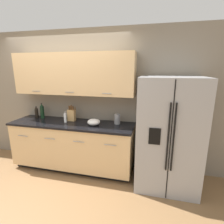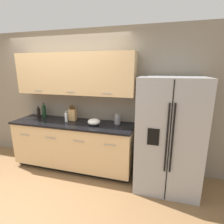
# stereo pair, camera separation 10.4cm
# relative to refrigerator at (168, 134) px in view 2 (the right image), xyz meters

# --- Properties ---
(ground_plane) EXTENTS (14.00, 14.00, 0.00)m
(ground_plane) POSITION_rel_refrigerator_xyz_m (-1.95, -0.79, -0.89)
(ground_plane) COLOR olive
(wall_back) EXTENTS (10.00, 0.39, 2.60)m
(wall_back) POSITION_rel_refrigerator_xyz_m (-1.88, 0.37, 0.56)
(wall_back) COLOR gray
(wall_back) RESTS_ON ground_plane
(counter_unit) EXTENTS (2.30, 0.64, 0.92)m
(counter_unit) POSITION_rel_refrigerator_xyz_m (-1.71, 0.08, -0.42)
(counter_unit) COLOR black
(counter_unit) RESTS_ON ground_plane
(refrigerator) EXTENTS (0.96, 0.81, 1.78)m
(refrigerator) POSITION_rel_refrigerator_xyz_m (0.00, 0.00, 0.00)
(refrigerator) COLOR #9E9EA0
(refrigerator) RESTS_ON ground_plane
(knife_block) EXTENTS (0.15, 0.09, 0.31)m
(knife_block) POSITION_rel_refrigerator_xyz_m (-1.76, 0.20, 0.15)
(knife_block) COLOR tan
(knife_block) RESTS_ON counter_unit
(wine_bottle) EXTENTS (0.08, 0.08, 0.31)m
(wine_bottle) POSITION_rel_refrigerator_xyz_m (-2.43, 0.24, 0.17)
(wine_bottle) COLOR black
(wine_bottle) RESTS_ON counter_unit
(soap_dispenser) EXTENTS (0.05, 0.05, 0.21)m
(soap_dispenser) POSITION_rel_refrigerator_xyz_m (-1.83, 0.08, 0.12)
(soap_dispenser) COLOR white
(soap_dispenser) RESTS_ON counter_unit
(oil_bottle) EXTENTS (0.07, 0.07, 0.24)m
(oil_bottle) POSITION_rel_refrigerator_xyz_m (-2.54, 0.21, 0.14)
(oil_bottle) COLOR black
(oil_bottle) RESTS_ON counter_unit
(steel_canister) EXTENTS (0.11, 0.11, 0.20)m
(steel_canister) POSITION_rel_refrigerator_xyz_m (-0.88, 0.22, 0.12)
(steel_canister) COLOR gray
(steel_canister) RESTS_ON counter_unit
(mixing_bowl) EXTENTS (0.23, 0.23, 0.11)m
(mixing_bowl) POSITION_rel_refrigerator_xyz_m (-1.27, 0.05, 0.09)
(mixing_bowl) COLOR white
(mixing_bowl) RESTS_ON counter_unit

